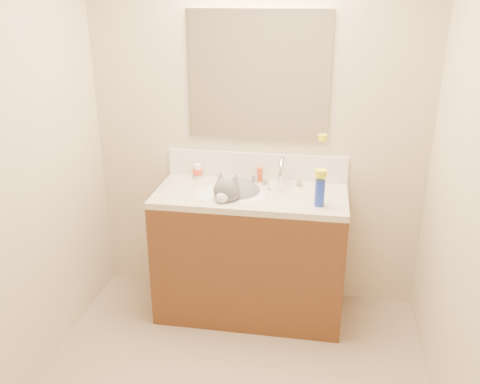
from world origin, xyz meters
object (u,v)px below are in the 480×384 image
(vanity_cabinet, at_px, (250,256))
(basin, at_px, (231,204))
(spray_can, at_px, (320,193))
(silver_jar, at_px, (255,179))
(cat, at_px, (235,196))
(pill_bottle, at_px, (198,171))
(faucet, at_px, (282,174))
(amber_bottle, at_px, (260,174))

(vanity_cabinet, bearing_deg, basin, -165.96)
(spray_can, bearing_deg, silver_jar, 143.05)
(cat, xyz_separation_m, pill_bottle, (-0.30, 0.21, 0.07))
(faucet, xyz_separation_m, pill_bottle, (-0.57, 0.07, -0.04))
(faucet, xyz_separation_m, cat, (-0.28, -0.15, -0.11))
(pill_bottle, bearing_deg, basin, -40.77)
(vanity_cabinet, bearing_deg, spray_can, -18.05)
(cat, bearing_deg, silver_jar, 77.38)
(faucet, height_order, cat, faucet)
(vanity_cabinet, bearing_deg, amber_bottle, 82.90)
(faucet, bearing_deg, spray_can, -48.33)
(pill_bottle, bearing_deg, silver_jar, -3.17)
(cat, bearing_deg, spray_can, -0.30)
(pill_bottle, relative_size, silver_jar, 1.86)
(cat, height_order, silver_jar, cat)
(pill_bottle, bearing_deg, spray_can, -22.76)
(basin, distance_m, spray_can, 0.58)
(silver_jar, distance_m, amber_bottle, 0.05)
(cat, bearing_deg, amber_bottle, 75.16)
(cat, xyz_separation_m, spray_can, (0.52, -0.13, 0.10))
(vanity_cabinet, distance_m, faucet, 0.58)
(vanity_cabinet, height_order, spray_can, spray_can)
(pill_bottle, height_order, amber_bottle, pill_bottle)
(basin, bearing_deg, vanity_cabinet, 14.04)
(faucet, height_order, silver_jar, faucet)
(basin, bearing_deg, cat, 42.25)
(faucet, distance_m, amber_bottle, 0.18)
(faucet, distance_m, cat, 0.33)
(vanity_cabinet, height_order, basin, basin)
(cat, relative_size, amber_bottle, 4.93)
(silver_jar, bearing_deg, amber_bottle, 50.90)
(amber_bottle, bearing_deg, basin, -120.72)
(cat, bearing_deg, faucet, 41.52)
(spray_can, bearing_deg, amber_bottle, 138.20)
(silver_jar, distance_m, spray_can, 0.54)
(cat, xyz_separation_m, amber_bottle, (0.12, 0.23, 0.07))
(pill_bottle, relative_size, spray_can, 0.62)
(vanity_cabinet, relative_size, cat, 2.60)
(pill_bottle, distance_m, spray_can, 0.89)
(vanity_cabinet, height_order, amber_bottle, amber_bottle)
(faucet, height_order, spray_can, faucet)
(basin, xyz_separation_m, pill_bottle, (-0.27, 0.23, 0.12))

